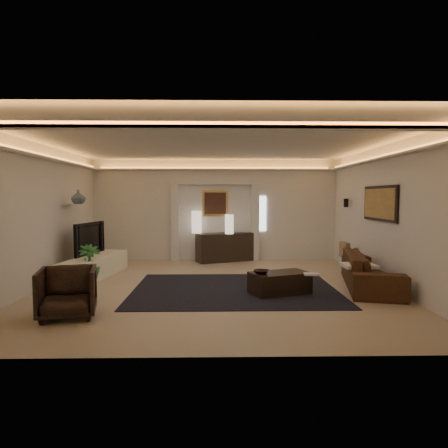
{
  "coord_description": "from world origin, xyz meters",
  "views": [
    {
      "loc": [
        0.04,
        -7.92,
        1.85
      ],
      "look_at": [
        0.2,
        0.6,
        1.25
      ],
      "focal_mm": 31.67,
      "sensor_mm": 36.0,
      "label": 1
    }
  ],
  "objects_px": {
    "coffee_table": "(280,283)",
    "armchair": "(67,292)",
    "console": "(225,247)",
    "sofa": "(371,271)"
  },
  "relations": [
    {
      "from": "coffee_table",
      "to": "armchair",
      "type": "xyz_separation_m",
      "value": [
        -3.48,
        -1.4,
        0.18
      ]
    },
    {
      "from": "console",
      "to": "armchair",
      "type": "xyz_separation_m",
      "value": [
        -2.53,
        -5.19,
        -0.02
      ]
    },
    {
      "from": "console",
      "to": "armchair",
      "type": "relative_size",
      "value": 1.94
    },
    {
      "from": "console",
      "to": "armchair",
      "type": "bearing_deg",
      "value": -137.64
    },
    {
      "from": "sofa",
      "to": "armchair",
      "type": "height_order",
      "value": "armchair"
    },
    {
      "from": "console",
      "to": "coffee_table",
      "type": "distance_m",
      "value": 3.91
    },
    {
      "from": "console",
      "to": "sofa",
      "type": "height_order",
      "value": "console"
    },
    {
      "from": "sofa",
      "to": "armchair",
      "type": "relative_size",
      "value": 2.87
    },
    {
      "from": "armchair",
      "to": "sofa",
      "type": "bearing_deg",
      "value": 4.9
    },
    {
      "from": "console",
      "to": "sofa",
      "type": "bearing_deg",
      "value": -71.27
    }
  ]
}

